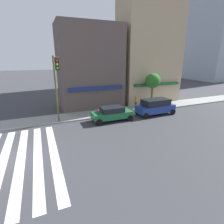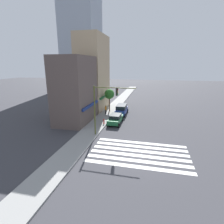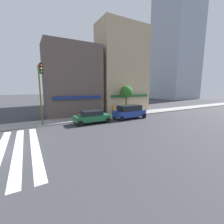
% 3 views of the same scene
% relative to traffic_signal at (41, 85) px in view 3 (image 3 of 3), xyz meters
% --- Properties ---
extents(sidewalk_left, '(120.00, 3.00, 0.15)m').
position_rel_traffic_signal_xyz_m(sidewalk_left, '(-3.87, 2.35, -4.66)').
color(sidewalk_left, gray).
rests_on(sidewalk_left, ground_plane).
extents(storefront_row, '(18.05, 5.30, 15.49)m').
position_rel_traffic_signal_xyz_m(storefront_row, '(10.79, 6.35, 2.10)').
color(storefront_row, brown).
rests_on(storefront_row, ground_plane).
extents(tower_distant, '(14.82, 13.74, 61.64)m').
position_rel_traffic_signal_xyz_m(tower_distant, '(51.19, 23.72, 26.08)').
color(tower_distant, '#939EAD').
rests_on(tower_distant, ground_plane).
extents(traffic_signal, '(0.32, 5.59, 6.91)m').
position_rel_traffic_signal_xyz_m(traffic_signal, '(0.00, 0.00, 0.00)').
color(traffic_signal, '#474C1E').
rests_on(traffic_signal, ground_plane).
extents(sedan_green, '(4.44, 2.02, 1.59)m').
position_rel_traffic_signal_xyz_m(sedan_green, '(5.51, -0.45, -3.89)').
color(sedan_green, '#1E6638').
rests_on(sedan_green, ground_plane).
extents(suv_blue, '(4.73, 2.12, 1.94)m').
position_rel_traffic_signal_xyz_m(suv_blue, '(11.26, -0.45, -3.71)').
color(suv_blue, navy).
rests_on(suv_blue, ground_plane).
extents(pedestrian_orange_vest, '(0.32, 0.32, 1.77)m').
position_rel_traffic_signal_xyz_m(pedestrian_orange_vest, '(10.23, 2.50, -3.66)').
color(pedestrian_orange_vest, '#23232D').
rests_on(pedestrian_orange_vest, sidewalk_left).
extents(fire_hydrant, '(0.24, 0.24, 0.84)m').
position_rel_traffic_signal_xyz_m(fire_hydrant, '(4.45, 1.25, -4.12)').
color(fire_hydrant, red).
rests_on(fire_hydrant, sidewalk_left).
extents(street_tree, '(2.02, 2.02, 4.60)m').
position_rel_traffic_signal_xyz_m(street_tree, '(12.65, 2.35, -1.03)').
color(street_tree, brown).
rests_on(street_tree, sidewalk_left).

